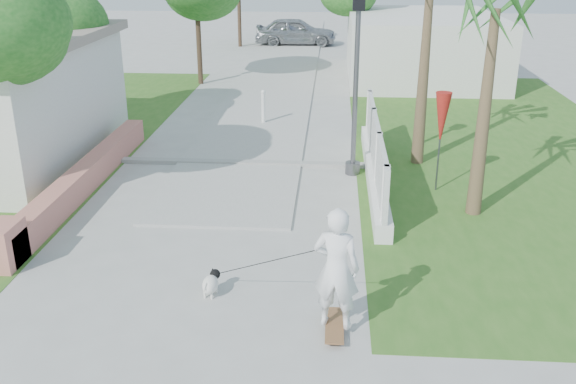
# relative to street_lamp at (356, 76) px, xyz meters

# --- Properties ---
(ground) EXTENTS (90.00, 90.00, 0.00)m
(ground) POSITION_rel_street_lamp_xyz_m (-2.90, -5.50, -2.43)
(ground) COLOR #B7B7B2
(ground) RESTS_ON ground
(path_strip) EXTENTS (3.20, 36.00, 0.06)m
(path_strip) POSITION_rel_street_lamp_xyz_m (-2.90, 14.50, -2.40)
(path_strip) COLOR #B7B7B2
(path_strip) RESTS_ON ground
(curb) EXTENTS (6.50, 0.25, 0.10)m
(curb) POSITION_rel_street_lamp_xyz_m (-2.90, 0.50, -2.38)
(curb) COLOR #999993
(curb) RESTS_ON ground
(grass_left) EXTENTS (8.00, 20.00, 0.01)m
(grass_left) POSITION_rel_street_lamp_xyz_m (-9.90, 2.50, -2.42)
(grass_left) COLOR #336520
(grass_left) RESTS_ON ground
(grass_right) EXTENTS (8.00, 20.00, 0.01)m
(grass_right) POSITION_rel_street_lamp_xyz_m (4.10, 2.50, -2.42)
(grass_right) COLOR #336520
(grass_right) RESTS_ON ground
(pink_wall) EXTENTS (0.45, 8.20, 0.80)m
(pink_wall) POSITION_rel_street_lamp_xyz_m (-6.20, -1.95, -2.11)
(pink_wall) COLOR #BD7161
(pink_wall) RESTS_ON ground
(lattice_fence) EXTENTS (0.35, 7.00, 1.50)m
(lattice_fence) POSITION_rel_street_lamp_xyz_m (0.50, -0.50, -1.88)
(lattice_fence) COLOR white
(lattice_fence) RESTS_ON ground
(building_right) EXTENTS (6.00, 8.00, 2.60)m
(building_right) POSITION_rel_street_lamp_xyz_m (3.10, 12.50, -1.13)
(building_right) COLOR silver
(building_right) RESTS_ON ground
(street_lamp) EXTENTS (0.44, 0.44, 4.44)m
(street_lamp) POSITION_rel_street_lamp_xyz_m (0.00, 0.00, 0.00)
(street_lamp) COLOR #59595E
(street_lamp) RESTS_ON ground
(bollard) EXTENTS (0.14, 0.14, 1.09)m
(bollard) POSITION_rel_street_lamp_xyz_m (-2.70, 4.50, -1.84)
(bollard) COLOR white
(bollard) RESTS_ON ground
(patio_umbrella) EXTENTS (0.36, 0.36, 2.30)m
(patio_umbrella) POSITION_rel_street_lamp_xyz_m (1.90, -1.00, -0.74)
(patio_umbrella) COLOR #59595E
(patio_umbrella) RESTS_ON ground
(tree_left_mid) EXTENTS (3.20, 3.20, 4.85)m
(tree_left_mid) POSITION_rel_street_lamp_xyz_m (-8.38, 2.98, 1.07)
(tree_left_mid) COLOR #4C3826
(tree_left_mid) RESTS_ON ground
(palm_near) EXTENTS (1.80, 1.80, 4.70)m
(palm_near) POSITION_rel_street_lamp_xyz_m (2.50, -2.30, 1.53)
(palm_near) COLOR brown
(palm_near) RESTS_ON ground
(skateboarder) EXTENTS (2.39, 1.59, 1.97)m
(skateboarder) POSITION_rel_street_lamp_xyz_m (-1.30, -6.52, -1.58)
(skateboarder) COLOR brown
(skateboarder) RESTS_ON ground
(dog) EXTENTS (0.34, 0.57, 0.39)m
(dog) POSITION_rel_street_lamp_xyz_m (-2.43, -6.03, -2.21)
(dog) COLOR white
(dog) RESTS_ON ground
(parked_car) EXTENTS (4.52, 2.01, 1.51)m
(parked_car) POSITION_rel_street_lamp_xyz_m (-2.68, 21.20, -1.67)
(parked_car) COLOR #A0A1A7
(parked_car) RESTS_ON ground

